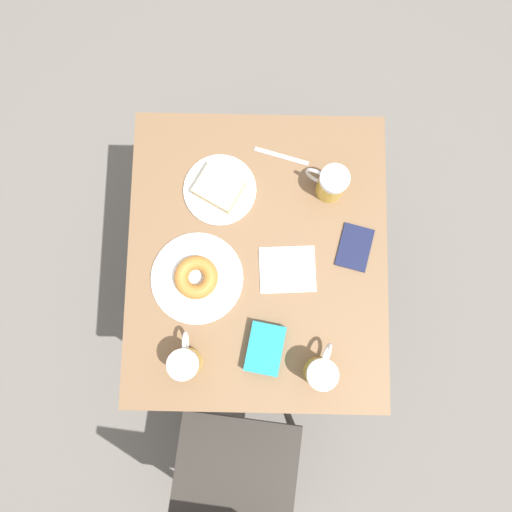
% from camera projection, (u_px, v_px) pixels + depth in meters
% --- Properties ---
extents(ground_plane, '(8.00, 8.00, 0.00)m').
position_uv_depth(ground_plane, '(256.00, 283.00, 2.17)').
color(ground_plane, '#666059').
extents(table, '(0.74, 0.85, 0.77)m').
position_uv_depth(table, '(256.00, 261.00, 1.49)').
color(table, brown).
rests_on(table, ground_plane).
extents(plate_with_cake, '(0.21, 0.21, 0.05)m').
position_uv_depth(plate_with_cake, '(218.00, 189.00, 1.42)').
color(plate_with_cake, white).
rests_on(plate_with_cake, table).
extents(plate_with_donut, '(0.26, 0.26, 0.05)m').
position_uv_depth(plate_with_donut, '(195.00, 278.00, 1.39)').
color(plate_with_donut, white).
rests_on(plate_with_donut, table).
extents(beer_mug_left, '(0.08, 0.12, 0.12)m').
position_uv_depth(beer_mug_left, '(319.00, 372.00, 1.31)').
color(beer_mug_left, gold).
rests_on(beer_mug_left, table).
extents(beer_mug_center, '(0.08, 0.12, 0.12)m').
position_uv_depth(beer_mug_center, '(184.00, 362.00, 1.31)').
color(beer_mug_center, gold).
rests_on(beer_mug_center, table).
extents(beer_mug_right, '(0.12, 0.08, 0.12)m').
position_uv_depth(beer_mug_right, '(330.00, 183.00, 1.38)').
color(beer_mug_right, gold).
rests_on(beer_mug_right, table).
extents(napkin_folded, '(0.16, 0.14, 0.00)m').
position_uv_depth(napkin_folded, '(286.00, 270.00, 1.40)').
color(napkin_folded, white).
rests_on(napkin_folded, table).
extents(fork, '(0.16, 0.05, 0.00)m').
position_uv_depth(fork, '(280.00, 156.00, 1.45)').
color(fork, silver).
rests_on(fork, table).
extents(passport_near_edge, '(0.12, 0.14, 0.01)m').
position_uv_depth(passport_near_edge, '(353.00, 247.00, 1.41)').
color(passport_near_edge, '#141938').
rests_on(passport_near_edge, table).
extents(blue_pouch, '(0.12, 0.15, 0.04)m').
position_uv_depth(blue_pouch, '(263.00, 348.00, 1.35)').
color(blue_pouch, teal).
rests_on(blue_pouch, table).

